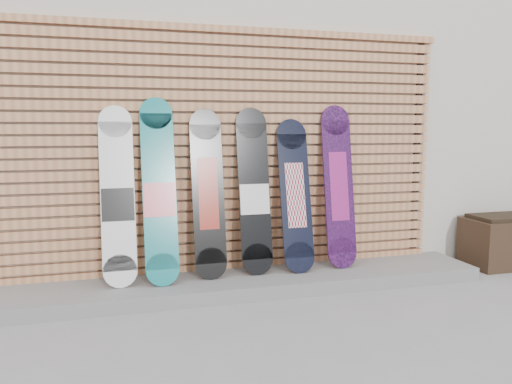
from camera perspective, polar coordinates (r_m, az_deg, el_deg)
ground at (r=3.86m, az=1.36°, el=-14.08°), size 80.00×80.00×0.00m
building at (r=7.12m, az=-3.01°, el=10.45°), size 12.00×5.00×3.60m
concrete_step at (r=4.42m, az=-3.14°, el=-10.44°), size 4.60×0.70×0.12m
slat_wall at (r=4.50m, az=-4.04°, el=4.75°), size 4.26×0.08×2.29m
snowboard_0 at (r=4.25m, az=-15.54°, el=-0.55°), size 0.27×0.33×1.48m
snowboard_1 at (r=4.23m, az=-11.00°, el=0.03°), size 0.28×0.38×1.55m
snowboard_2 at (r=4.33m, az=-5.51°, el=-0.17°), size 0.28×0.31×1.46m
snowboard_3 at (r=4.43m, az=-0.21°, el=-0.01°), size 0.28×0.29×1.47m
snowboard_4 at (r=4.53m, az=4.51°, el=-0.37°), size 0.28×0.34×1.37m
snowboard_5 at (r=4.71m, az=9.42°, el=0.65°), size 0.28×0.29×1.50m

